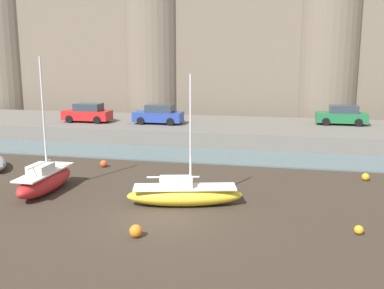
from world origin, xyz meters
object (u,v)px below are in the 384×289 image
(sailboat_foreground_centre, at_px, (184,194))
(mooring_buoy_near_channel, at_px, (104,164))
(sailboat_midflat_left, at_px, (45,180))
(car_quay_centre_east, at_px, (87,113))
(mooring_buoy_off_centre, at_px, (366,177))
(mooring_buoy_mid_mud, at_px, (359,230))
(mooring_buoy_near_shore, at_px, (136,231))
(car_quay_east, at_px, (159,115))
(car_quay_west, at_px, (342,115))

(sailboat_foreground_centre, distance_m, mooring_buoy_near_channel, 9.00)
(sailboat_midflat_left, height_order, car_quay_centre_east, sailboat_midflat_left)
(mooring_buoy_off_centre, xyz_separation_m, mooring_buoy_mid_mud, (-1.49, -8.22, -0.03))
(sailboat_midflat_left, bearing_deg, car_quay_centre_east, 107.42)
(sailboat_midflat_left, bearing_deg, mooring_buoy_near_shore, -34.86)
(sailboat_foreground_centre, bearing_deg, mooring_buoy_near_channel, 137.66)
(car_quay_east, bearing_deg, mooring_buoy_off_centre, -33.89)
(sailboat_foreground_centre, relative_size, mooring_buoy_mid_mud, 16.57)
(mooring_buoy_off_centre, height_order, car_quay_east, car_quay_east)
(sailboat_midflat_left, relative_size, car_quay_centre_east, 1.68)
(mooring_buoy_near_shore, bearing_deg, car_quay_west, 66.79)
(mooring_buoy_mid_mud, bearing_deg, car_quay_east, 126.53)
(sailboat_foreground_centre, bearing_deg, car_quay_centre_east, 127.51)
(mooring_buoy_mid_mud, height_order, car_quay_east, car_quay_east)
(mooring_buoy_mid_mud, bearing_deg, sailboat_midflat_left, 171.03)
(sailboat_midflat_left, distance_m, sailboat_foreground_centre, 7.44)
(mooring_buoy_near_shore, height_order, car_quay_west, car_quay_west)
(sailboat_midflat_left, xyz_separation_m, mooring_buoy_off_centre, (16.47, 5.86, -0.45))
(mooring_buoy_mid_mud, relative_size, car_quay_west, 0.09)
(mooring_buoy_near_shore, xyz_separation_m, mooring_buoy_mid_mud, (8.52, 2.13, -0.07))
(sailboat_midflat_left, relative_size, mooring_buoy_mid_mud, 18.65)
(mooring_buoy_mid_mud, distance_m, car_quay_centre_east, 26.90)
(sailboat_midflat_left, bearing_deg, mooring_buoy_mid_mud, -8.97)
(mooring_buoy_mid_mud, bearing_deg, car_quay_west, 86.07)
(car_quay_centre_east, bearing_deg, car_quay_west, 8.26)
(mooring_buoy_near_channel, relative_size, car_quay_east, 0.11)
(mooring_buoy_near_shore, relative_size, car_quay_west, 0.12)
(car_quay_centre_east, height_order, car_quay_west, same)
(car_quay_centre_east, xyz_separation_m, car_quay_east, (6.29, 0.33, 0.00))
(mooring_buoy_near_channel, bearing_deg, sailboat_foreground_centre, -42.34)
(mooring_buoy_near_channel, xyz_separation_m, car_quay_east, (0.59, 10.36, 1.80))
(sailboat_foreground_centre, relative_size, car_quay_centre_east, 1.49)
(mooring_buoy_near_shore, distance_m, mooring_buoy_mid_mud, 8.78)
(sailboat_foreground_centre, height_order, car_quay_centre_east, sailboat_foreground_centre)
(sailboat_foreground_centre, height_order, mooring_buoy_off_centre, sailboat_foreground_centre)
(mooring_buoy_off_centre, relative_size, car_quay_centre_east, 0.10)
(sailboat_foreground_centre, xyz_separation_m, mooring_buoy_off_centre, (9.03, 6.28, -0.35))
(sailboat_foreground_centre, distance_m, car_quay_east, 17.56)
(car_quay_centre_east, height_order, car_quay_east, same)
(car_quay_centre_east, relative_size, car_quay_east, 1.00)
(mooring_buoy_near_shore, relative_size, mooring_buoy_near_channel, 1.12)
(sailboat_midflat_left, relative_size, car_quay_west, 1.68)
(sailboat_foreground_centre, relative_size, mooring_buoy_off_centre, 14.28)
(car_quay_east, distance_m, car_quay_west, 15.30)
(mooring_buoy_mid_mud, xyz_separation_m, car_quay_centre_east, (-19.89, 18.02, 1.84))
(mooring_buoy_near_shore, bearing_deg, car_quay_centre_east, 119.42)
(sailboat_midflat_left, distance_m, mooring_buoy_off_centre, 17.48)
(sailboat_foreground_centre, bearing_deg, mooring_buoy_mid_mud, -14.43)
(sailboat_foreground_centre, bearing_deg, mooring_buoy_off_centre, 34.80)
(car_quay_west, bearing_deg, mooring_buoy_off_centre, -89.82)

